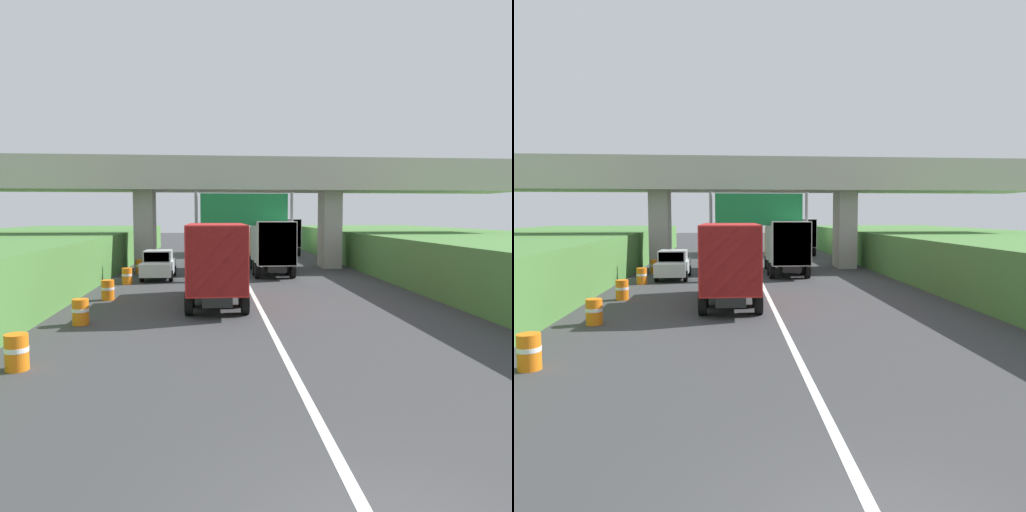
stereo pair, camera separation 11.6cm
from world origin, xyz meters
TOP-DOWN VIEW (x-y plane):
  - lane_centre_stripe at (0.00, 23.84)m, footprint 0.20×87.67m
  - overpass_bridge at (0.00, 29.80)m, footprint 40.00×4.80m
  - overhead_highway_sign at (0.00, 24.03)m, footprint 5.88×0.18m
  - truck_green at (4.99, 41.96)m, footprint 2.44×7.30m
  - truck_blue at (-1.75, 42.21)m, footprint 2.44×7.30m
  - truck_orange at (1.83, 26.23)m, footprint 2.44×7.30m
  - truck_red at (-1.76, 15.75)m, footprint 2.44×7.30m
  - car_silver at (-5.11, 24.29)m, footprint 1.86×4.10m
  - construction_barrel_0 at (-6.74, 7.21)m, footprint 0.57×0.57m
  - construction_barrel_1 at (-6.51, 12.20)m, footprint 0.57×0.57m
  - construction_barrel_2 at (-6.61, 17.19)m, footprint 0.57×0.57m
  - construction_barrel_3 at (-6.61, 22.18)m, footprint 0.57×0.57m
  - construction_barrel_4 at (-6.63, 27.17)m, footprint 0.57×0.57m

SIDE VIEW (x-z plane):
  - lane_centre_stripe at x=0.00m, z-range 0.00..0.01m
  - construction_barrel_0 at x=-6.74m, z-range 0.01..0.91m
  - construction_barrel_1 at x=-6.51m, z-range 0.01..0.91m
  - construction_barrel_2 at x=-6.61m, z-range 0.01..0.91m
  - construction_barrel_3 at x=-6.61m, z-range 0.01..0.91m
  - construction_barrel_4 at x=-6.63m, z-range 0.01..0.91m
  - car_silver at x=-5.11m, z-range 0.00..1.72m
  - truck_green at x=4.99m, z-range 0.21..3.65m
  - truck_blue at x=-1.75m, z-range 0.21..3.65m
  - truck_orange at x=1.83m, z-range 0.21..3.65m
  - truck_red at x=-1.76m, z-range 0.21..3.65m
  - overhead_highway_sign at x=0.00m, z-range 1.22..6.41m
  - overpass_bridge at x=0.00m, z-range 1.94..9.63m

